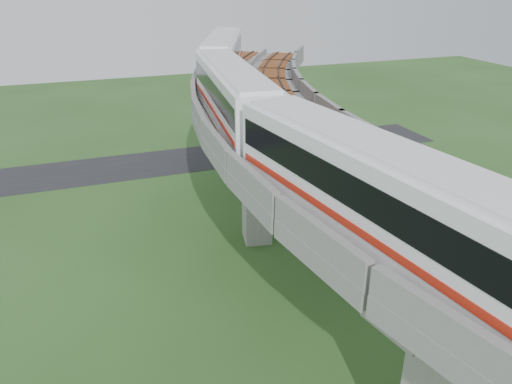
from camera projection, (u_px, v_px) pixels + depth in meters
ground at (302, 322)px, 29.89m from camera, size 160.00×160.00×0.00m
dirt_lot at (510, 293)px, 32.55m from camera, size 18.00×26.00×0.04m
asphalt_road at (189, 159)px, 55.64m from camera, size 60.00×8.00×0.03m
viaduct at (372, 173)px, 27.42m from camera, size 19.58×73.98×11.40m
metro_train at (330, 129)px, 23.90m from camera, size 11.34×61.34×3.64m
fence at (438, 280)px, 32.64m from camera, size 3.87×38.73×1.50m
tree_0 at (315, 145)px, 52.31m from camera, size 2.36×2.36×3.50m
tree_1 at (323, 198)px, 41.55m from camera, size 2.02×2.02×2.77m
tree_2 at (359, 239)px, 34.93m from camera, size 3.20×3.20×3.44m
tree_3 at (485, 320)px, 26.09m from camera, size 2.96×2.96×3.77m
car_dark at (459, 237)px, 38.08m from camera, size 4.39×2.59×1.19m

